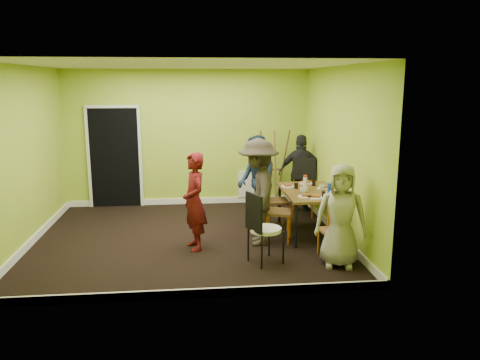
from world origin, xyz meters
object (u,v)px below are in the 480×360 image
object	(u,v)px
chair_left_far	(271,195)
blue_bottle	(330,188)
chair_front_end	(335,226)
thermos	(305,184)
person_standing	(194,201)
easel	(274,168)
chair_bentwood	(262,225)
person_left_near	(258,192)
chair_left_near	(273,206)
person_left_far	(256,181)
chair_back_end	(304,174)
dining_table	(310,194)
orange_bottle	(304,186)
person_front_end	(341,216)
person_back_end	(301,173)

from	to	relation	value
chair_left_far	blue_bottle	distance (m)	1.09
chair_front_end	blue_bottle	world-z (taller)	blue_bottle
thermos	person_standing	bearing A→B (deg)	-163.23
easel	blue_bottle	xyz separation A→B (m)	(0.53, -2.25, 0.06)
chair_bentwood	person_left_near	world-z (taller)	person_left_near
chair_left_near	chair_bentwood	size ratio (longest dim) A/B	1.00
blue_bottle	person_left_far	size ratio (longest dim) A/B	0.11
chair_back_end	easel	xyz separation A→B (m)	(-0.47, 0.69, 0.01)
dining_table	chair_left_far	size ratio (longest dim) A/B	1.42
chair_left_near	orange_bottle	size ratio (longest dim) A/B	13.45
chair_left_far	person_left_far	distance (m)	0.36
chair_left_near	chair_front_end	xyz separation A→B (m)	(0.75, -0.94, -0.08)
chair_back_end	person_standing	size ratio (longest dim) A/B	0.73
chair_back_end	easel	size ratio (longest dim) A/B	0.69
chair_bentwood	person_front_end	bearing A→B (deg)	55.77
dining_table	chair_left_near	size ratio (longest dim) A/B	1.45
chair_left_far	person_front_end	world-z (taller)	person_front_end
person_standing	chair_left_far	bearing A→B (deg)	107.76
chair_front_end	chair_back_end	bearing A→B (deg)	79.07
chair_front_end	orange_bottle	world-z (taller)	chair_front_end
chair_left_near	easel	xyz separation A→B (m)	(0.41, 2.26, 0.20)
chair_front_end	orange_bottle	xyz separation A→B (m)	(-0.12, 1.42, 0.29)
orange_bottle	person_left_near	size ratio (longest dim) A/B	0.05
chair_back_end	person_left_far	distance (m)	1.30
person_left_near	person_front_end	world-z (taller)	person_left_near
easel	person_front_end	distance (m)	3.45
chair_left_far	easel	world-z (taller)	easel
person_standing	person_back_end	distance (m)	2.92
dining_table	chair_back_end	distance (m)	1.32
dining_table	chair_left_near	distance (m)	0.74
easel	chair_back_end	bearing A→B (deg)	-55.48
person_back_end	dining_table	bearing A→B (deg)	97.04
dining_table	person_left_far	bearing A→B (deg)	148.25
dining_table	thermos	size ratio (longest dim) A/B	6.43
person_front_end	chair_left_near	bearing A→B (deg)	137.42
person_left_near	person_standing	bearing A→B (deg)	-75.84
easel	thermos	world-z (taller)	easel
person_back_end	thermos	bearing A→B (deg)	93.36
chair_left_near	orange_bottle	bearing A→B (deg)	144.29
chair_back_end	thermos	distance (m)	1.32
orange_bottle	person_standing	xyz separation A→B (m)	(-1.89, -0.74, -0.04)
dining_table	person_back_end	size ratio (longest dim) A/B	0.98
chair_back_end	easel	world-z (taller)	easel
easel	dining_table	bearing A→B (deg)	-82.10
chair_front_end	thermos	distance (m)	1.30
person_front_end	person_left_far	bearing A→B (deg)	129.71
dining_table	orange_bottle	xyz separation A→B (m)	(-0.06, 0.21, 0.09)
chair_bentwood	orange_bottle	world-z (taller)	chair_bentwood
dining_table	person_front_end	world-z (taller)	person_front_end
chair_left_far	chair_bentwood	distance (m)	1.66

